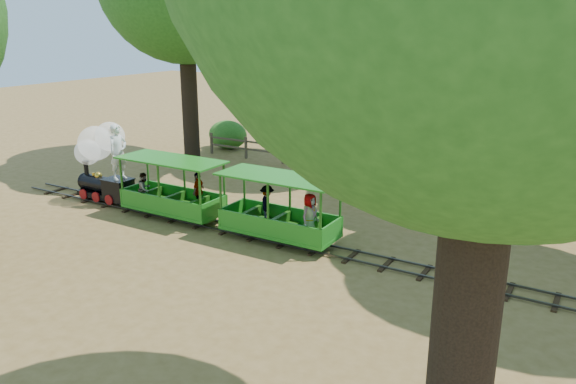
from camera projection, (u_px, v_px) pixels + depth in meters
The scene contains 9 objects.
ground at pixel (287, 243), 15.92m from camera, with size 90.00×90.00×0.00m, color olive.
track at pixel (287, 241), 15.90m from camera, with size 22.00×1.00×0.10m.
locomotive at pixel (101, 156), 19.16m from camera, with size 2.51×1.18×2.89m.
carriage_front at pixel (173, 195), 17.77m from camera, with size 3.53×1.44×1.83m.
carriage_rear at pixel (282, 215), 15.82m from camera, with size 3.53×1.47×1.83m.
fence at pixel (390, 165), 22.33m from camera, with size 18.10×0.10×1.00m.
shrub_west at pixel (228, 135), 27.79m from camera, with size 2.03×1.56×1.41m, color #2D6B1E.
shrub_mid_w at pixel (392, 147), 23.50m from camera, with size 2.90×2.23×2.01m, color #2D6B1E.
shrub_mid_e at pixel (542, 173), 20.70m from camera, with size 1.98×1.52×1.37m, color #2D6B1E.
Camera 1 is at (7.64, -12.72, 5.96)m, focal length 35.00 mm.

